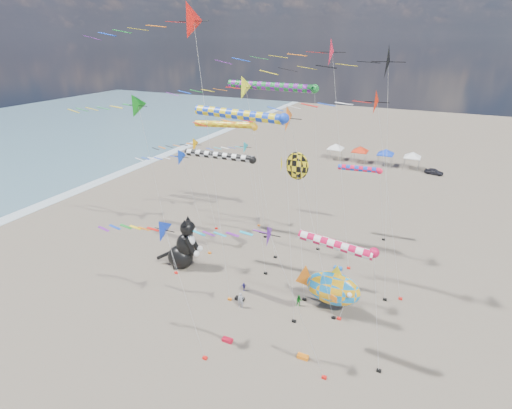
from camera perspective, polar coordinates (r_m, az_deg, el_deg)
The scene contains 31 objects.
ground at distance 33.61m, azimuth -6.52°, elevation -22.21°, with size 260.00×260.00×0.00m, color brown.
delta_kite_0 at distance 32.16m, azimuth 4.95°, elevation 11.70°, with size 12.34×2.32×18.99m.
delta_kite_1 at distance 30.35m, azimuth -14.27°, elevation -4.54°, with size 9.25×1.98×11.42m.
delta_kite_2 at distance 40.13m, azimuth 10.16°, elevation 20.33°, with size 15.11×2.87×23.85m.
delta_kite_3 at distance 51.41m, azimuth -9.47°, elevation 8.52°, with size 8.68×1.89×12.49m.
delta_kite_4 at distance 27.53m, azimuth 2.27°, elevation -4.52°, with size 9.39×1.77×12.32m.
delta_kite_5 at distance 51.87m, azimuth -2.98°, elevation 7.96°, with size 8.90×1.77×11.63m.
delta_kite_6 at distance 42.14m, azimuth -1.68°, elevation 16.11°, with size 12.44×2.61×20.31m.
delta_kite_7 at distance 41.30m, azimuth -18.43°, elevation 13.02°, with size 12.61×2.43×18.94m.
delta_kite_8 at distance 36.02m, azimuth 16.50°, elevation 13.55°, with size 12.52×2.21×19.88m.
delta_kite_9 at distance 45.38m, azimuth -11.00°, elevation 6.04°, with size 9.30×2.08×12.22m.
delta_kite_10 at distance 34.89m, azimuth 17.02°, elevation 18.71°, with size 13.10×2.95×23.45m.
delta_kite_11 at distance 34.20m, azimuth -10.71°, elevation 24.03°, with size 13.67×2.87×26.30m.
windsock_0 at distance 44.96m, azimuth 2.75°, elevation 16.42°, with size 11.52×0.91×19.16m.
windsock_1 at distance 28.94m, azimuth 11.93°, elevation -5.88°, with size 7.11×0.74×10.48m.
windsock_2 at distance 48.55m, azimuth -4.07°, elevation 11.24°, with size 9.59×0.81×14.41m.
windsock_3 at distance 31.50m, azimuth -1.74°, elevation 12.52°, with size 9.15×0.80×18.54m.
windsock_4 at distance 40.58m, azimuth -4.84°, elevation 6.84°, with size 9.27×0.75×12.99m.
windsock_5 at distance 50.09m, azimuth 14.89°, elevation 4.86°, with size 6.63×0.72×9.28m.
angelfish_kite at distance 36.73m, azimuth 5.58°, elevation 5.39°, with size 3.74×3.02×14.16m.
cat_inflatable at distance 44.33m, azimuth -10.57°, elevation -5.36°, with size 4.47×2.24×6.04m, color black, non-canonical shape.
fish_inflatable at distance 37.98m, azimuth 10.86°, elevation -11.67°, with size 6.76×2.86×4.99m.
person_adult at distance 38.60m, azimuth -2.20°, elevation -13.55°, with size 0.59×0.38×1.61m, color gray.
child_green at distance 39.08m, azimuth 6.15°, elevation -13.54°, with size 0.58×0.46×1.20m, color #187D21.
child_blue at distance 41.05m, azimuth -1.74°, elevation -11.63°, with size 0.54×0.23×0.93m, color #2F2996.
kite_bag_0 at distance 39.94m, azimuth -2.35°, elevation -13.30°, with size 0.90×0.44×0.30m, color black.
kite_bag_1 at distance 34.27m, azimuth 6.71°, elevation -20.79°, with size 0.90×0.44×0.30m, color orange.
kite_bag_2 at distance 35.54m, azimuth -4.10°, elevation -18.75°, with size 0.90×0.44×0.30m, color red.
kite_bag_3 at distance 45.42m, azimuth 11.62°, elevation -8.89°, with size 0.90×0.44×0.30m, color blue.
tent_row at distance 83.23m, azimuth 16.39°, elevation 7.70°, with size 19.20×4.20×3.80m.
parked_car at distance 81.17m, azimuth 24.08°, elevation 4.33°, with size 1.33×3.31×1.13m, color #26262D.
Camera 1 is at (13.17, -19.79, 23.77)m, focal length 28.00 mm.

